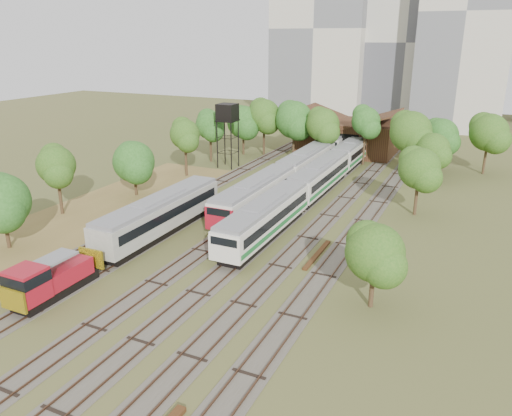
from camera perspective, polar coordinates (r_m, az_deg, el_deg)
The scene contains 17 objects.
ground at distance 38.93m, azimuth -11.69°, elevation -11.02°, with size 240.00×240.00×0.00m, color #475123.
dry_grass_patch at distance 55.53m, azimuth -21.84°, elevation -2.66°, with size 14.00×60.00×0.04m, color brown.
tracks at distance 59.12m, azimuth 2.20°, elevation 0.05°, with size 24.60×80.00×0.19m.
railcar_red_set at distance 64.30m, azimuth 3.22°, elevation 3.48°, with size 3.14×34.58×3.88m.
railcar_green_set at distance 65.32m, azimuth 7.32°, elevation 3.55°, with size 3.06×52.08×3.79m.
railcar_rear at distance 89.52m, azimuth 9.85°, elevation 7.66°, with size 3.15×16.08×3.90m.
shunter_locomotive at distance 41.68m, azimuth -22.78°, elevation -7.66°, with size 2.53×8.10×3.31m.
old_grey_coach at distance 51.52m, azimuth -10.85°, elevation -0.72°, with size 3.17×18.00×3.92m.
water_tower at distance 76.46m, azimuth -3.29°, elevation 10.67°, with size 2.80×2.80×9.73m.
rail_pile_far at distance 46.70m, azimuth 7.00°, elevation -5.31°, with size 0.43×6.88×0.22m, color #502F16.
maintenance_shed at distance 88.86m, azimuth 10.46°, elevation 8.11°, with size 16.45×11.55×7.58m.
tree_band_left at distance 60.11m, azimuth -18.22°, elevation 4.50°, with size 8.16×56.13×8.27m.
tree_band_far at distance 79.92m, azimuth 10.26°, elevation 9.30°, with size 43.31×10.80×9.48m.
tree_band_right at distance 57.46m, azimuth 17.92°, elevation 3.47°, with size 4.91×42.40×7.72m.
tower_left at distance 127.67m, azimuth 7.79°, elevation 19.63°, with size 22.00×16.00×42.00m, color beige.
tower_centre at distance 127.98m, azimuth 17.43°, elevation 17.63°, with size 20.00×18.00×36.00m, color #BAB6A9.
tower_right at distance 118.86m, azimuth 23.18°, elevation 19.88°, with size 18.00×16.00×48.00m, color beige.
Camera 1 is at (21.01, -26.56, 19.22)m, focal length 35.00 mm.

